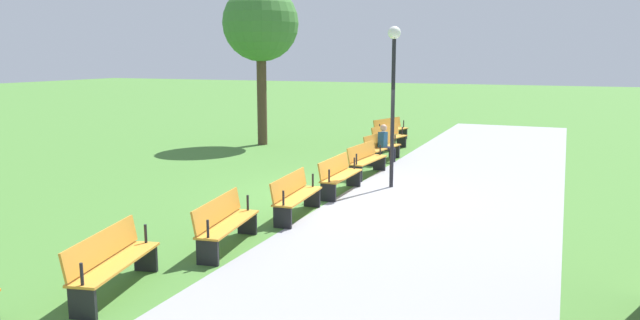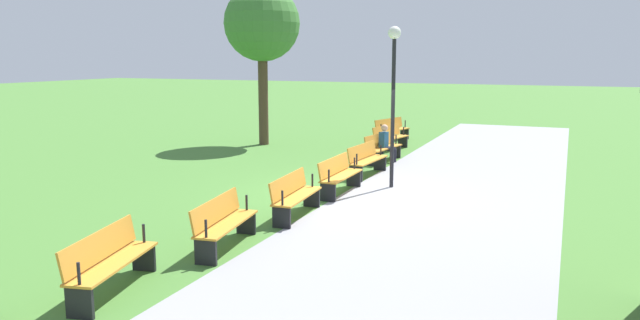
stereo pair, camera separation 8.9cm
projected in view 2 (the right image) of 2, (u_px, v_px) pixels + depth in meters
The scene contains 13 objects.
ground_plane at pixel (341, 194), 14.60m from camera, with size 120.00×120.00×0.00m, color #477A33.
path_paving at pixel (445, 203), 13.62m from camera, with size 33.33×5.05×0.01m, color #939399.
bench_0 at pixel (391, 129), 23.57m from camera, with size 1.94×1.00×0.89m.
bench_1 at pixel (390, 137), 21.25m from camera, with size 1.94×0.87×0.89m.
bench_2 at pixel (382, 147), 18.97m from camera, with size 1.93×0.74×0.89m.
bench_3 at pixel (366, 159), 16.73m from camera, with size 1.92×0.61×0.89m.
bench_4 at pixel (339, 174), 14.54m from camera, with size 1.89×0.47×0.89m.
bench_5 at pixel (294, 195), 12.42m from camera, with size 1.92×0.61×0.89m.
bench_6 at pixel (223, 222), 10.38m from camera, with size 1.93×0.74×0.89m.
bench_7 at pixel (109, 260), 8.43m from camera, with size 1.94×0.87×0.89m.
person_seated at pixel (386, 142), 18.88m from camera, with size 0.38×0.55×1.20m.
tree_0 at pixel (262, 25), 21.97m from camera, with size 2.82×2.82×5.95m.
lamp_post at pixel (394, 77), 14.83m from camera, with size 0.32×0.32×4.07m.
Camera 2 is at (13.32, 5.05, 3.33)m, focal length 33.34 mm.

